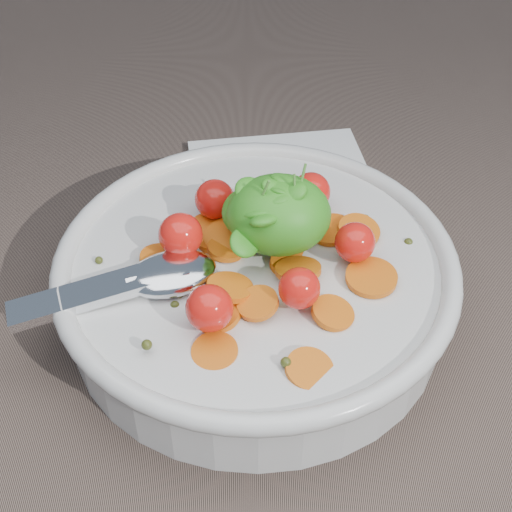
{
  "coord_description": "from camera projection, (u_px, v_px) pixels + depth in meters",
  "views": [
    {
      "loc": [
        0.02,
        -0.36,
        0.39
      ],
      "look_at": [
        0.02,
        0.0,
        0.06
      ],
      "focal_mm": 50.0,
      "sensor_mm": 36.0,
      "label": 1
    }
  ],
  "objects": [
    {
      "name": "ground",
      "position": [
        229.0,
        314.0,
        0.54
      ],
      "size": [
        6.0,
        6.0,
        0.0
      ],
      "primitive_type": "plane",
      "color": "#6D594E",
      "rests_on": "ground"
    },
    {
      "name": "bowl",
      "position": [
        256.0,
        279.0,
        0.51
      ],
      "size": [
        0.31,
        0.29,
        0.12
      ],
      "color": "silver",
      "rests_on": "ground"
    },
    {
      "name": "napkin",
      "position": [
        282.0,
        180.0,
        0.65
      ],
      "size": [
        0.18,
        0.16,
        0.01
      ],
      "primitive_type": "cube",
      "rotation": [
        0.0,
        0.0,
        0.14
      ],
      "color": "white",
      "rests_on": "ground"
    }
  ]
}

